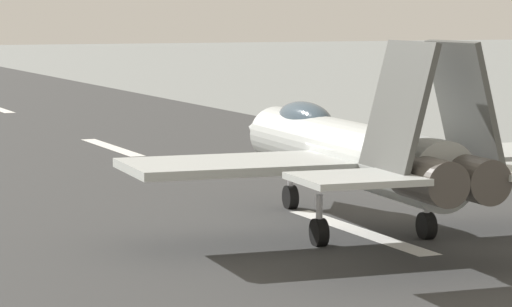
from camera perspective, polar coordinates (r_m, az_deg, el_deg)
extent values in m
plane|color=gray|center=(36.76, 4.61, -3.50)|extent=(400.00, 400.00, 0.00)
cube|color=#373737|center=(36.76, 4.61, -3.48)|extent=(240.00, 26.00, 0.02)
cube|color=white|center=(36.79, 4.59, -3.46)|extent=(8.00, 0.70, 0.00)
cube|color=white|center=(59.33, -6.43, 0.28)|extent=(8.00, 0.70, 0.00)
cylinder|color=#B0B6B3|center=(36.42, 4.10, 0.05)|extent=(11.84, 2.52, 1.78)
cone|color=#B0B6B3|center=(43.11, 0.26, 1.05)|extent=(2.80, 1.68, 1.51)
ellipsoid|color=#3F5160|center=(39.40, 2.18, 1.52)|extent=(3.66, 1.33, 1.10)
cylinder|color=#47423D|center=(30.77, 7.63, -1.15)|extent=(2.27, 1.24, 1.10)
cylinder|color=#47423D|center=(31.29, 9.43, -1.06)|extent=(2.27, 1.24, 1.10)
cube|color=#B0B6B3|center=(34.16, -1.03, -0.52)|extent=(3.76, 5.95, 0.24)
cube|color=#B0B6B3|center=(37.21, 10.03, -0.05)|extent=(3.76, 5.95, 0.24)
cube|color=#B0B6B3|center=(29.97, 4.48, -1.13)|extent=(2.57, 2.95, 0.16)
cube|color=#4D4E4C|center=(31.25, 6.35, 2.11)|extent=(2.65, 1.11, 3.14)
cube|color=#4D4E4C|center=(32.07, 9.25, 2.18)|extent=(2.65, 1.11, 3.14)
cylinder|color=silver|center=(40.77, 1.54, -1.51)|extent=(0.18, 0.18, 1.40)
cylinder|color=black|center=(40.81, 1.54, -1.95)|extent=(0.78, 0.35, 0.76)
cylinder|color=silver|center=(34.37, 2.82, -3.00)|extent=(0.18, 0.18, 1.40)
cylinder|color=black|center=(34.43, 2.82, -3.52)|extent=(0.78, 0.35, 0.76)
cylinder|color=silver|center=(35.70, 7.59, -2.69)|extent=(0.18, 0.18, 1.40)
cylinder|color=black|center=(35.75, 7.58, -3.20)|extent=(0.78, 0.35, 0.76)
cube|color=#1E2338|center=(53.93, 3.92, 0.12)|extent=(0.24, 0.36, 0.85)
cube|color=orange|center=(53.87, 3.92, 0.78)|extent=(0.50, 0.40, 0.58)
sphere|color=tan|center=(53.82, 3.93, 1.25)|extent=(0.22, 0.22, 0.22)
cylinder|color=orange|center=(54.08, 3.70, 0.77)|extent=(0.10, 0.10, 0.54)
cylinder|color=orange|center=(53.65, 4.15, 0.72)|extent=(0.10, 0.10, 0.54)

